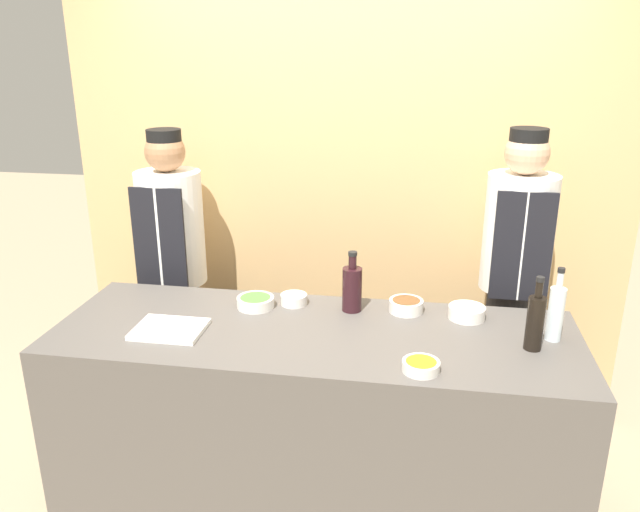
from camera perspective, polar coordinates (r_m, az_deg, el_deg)
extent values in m
plane|color=tan|center=(3.16, -0.49, -22.25)|extent=(14.00, 14.00, 0.00)
cube|color=tan|center=(3.54, 2.40, 4.53)|extent=(3.06, 0.18, 2.40)
cube|color=#514C47|center=(2.88, -0.51, -15.24)|extent=(2.21, 0.77, 0.94)
cylinder|color=silver|center=(2.83, 7.87, -4.53)|extent=(0.15, 0.15, 0.06)
cylinder|color=brown|center=(2.82, 7.89, -4.17)|extent=(0.13, 0.13, 0.02)
cylinder|color=silver|center=(2.82, 13.27, -5.04)|extent=(0.16, 0.16, 0.05)
cylinder|color=#703384|center=(2.81, 13.30, -4.69)|extent=(0.13, 0.13, 0.02)
cylinder|color=silver|center=(2.89, -2.41, -3.97)|extent=(0.12, 0.12, 0.05)
cylinder|color=silver|center=(2.88, -2.41, -3.67)|extent=(0.10, 0.10, 0.01)
cylinder|color=silver|center=(2.87, -5.92, -4.22)|extent=(0.17, 0.17, 0.05)
cylinder|color=green|center=(2.86, -5.93, -3.91)|extent=(0.14, 0.14, 0.01)
cylinder|color=silver|center=(2.36, 9.21, -9.92)|extent=(0.14, 0.14, 0.04)
cylinder|color=orange|center=(2.35, 9.23, -9.62)|extent=(0.11, 0.11, 0.01)
cube|color=white|center=(2.70, -13.59, -6.52)|extent=(0.29, 0.23, 0.02)
cylinder|color=silver|center=(2.69, 20.73, -5.01)|extent=(0.06, 0.06, 0.22)
cylinder|color=silver|center=(2.64, 21.10, -2.10)|extent=(0.03, 0.03, 0.07)
cylinder|color=black|center=(2.62, 21.21, -1.21)|extent=(0.03, 0.03, 0.02)
cylinder|color=black|center=(2.80, 2.95, -3.08)|extent=(0.09, 0.09, 0.20)
cylinder|color=black|center=(2.75, 2.99, -0.55)|extent=(0.04, 0.04, 0.06)
cylinder|color=black|center=(2.74, 3.01, 0.22)|extent=(0.04, 0.04, 0.02)
cylinder|color=black|center=(2.59, 19.06, -5.86)|extent=(0.07, 0.07, 0.22)
cylinder|color=black|center=(2.53, 19.40, -2.91)|extent=(0.03, 0.03, 0.07)
cylinder|color=black|center=(2.52, 19.51, -2.01)|extent=(0.03, 0.03, 0.02)
cylinder|color=#28282D|center=(3.69, -12.58, -8.31)|extent=(0.25, 0.25, 0.84)
cylinder|color=white|center=(3.42, -13.45, 2.53)|extent=(0.35, 0.35, 0.61)
cube|color=black|center=(3.28, -14.49, 1.31)|extent=(0.28, 0.02, 0.56)
sphere|color=#9E704C|center=(3.33, -13.99, 9.24)|extent=(0.21, 0.21, 0.21)
cylinder|color=black|center=(3.32, -14.10, 10.56)|extent=(0.18, 0.18, 0.07)
cylinder|color=#28282D|center=(3.46, 16.44, -9.82)|extent=(0.24, 0.24, 0.92)
cylinder|color=white|center=(3.18, 17.69, 2.05)|extent=(0.34, 0.34, 0.57)
cube|color=black|center=(3.04, 18.03, 0.76)|extent=(0.27, 0.02, 0.53)
sphere|color=tan|center=(3.10, 18.41, 8.94)|extent=(0.21, 0.21, 0.21)
cylinder|color=black|center=(3.09, 18.57, 10.36)|extent=(0.18, 0.18, 0.07)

